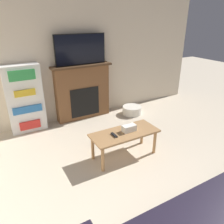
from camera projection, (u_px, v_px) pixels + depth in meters
wall_back at (62, 57)px, 4.39m from camera, size 6.75×0.06×2.70m
fireplace at (83, 92)px, 4.73m from camera, size 1.28×0.28×1.19m
tv at (81, 50)px, 4.36m from camera, size 1.07×0.03×0.61m
coffee_table at (125, 136)px, 3.44m from camera, size 1.08×0.47×0.44m
tissue_box at (129, 128)px, 3.43m from camera, size 0.22×0.12×0.10m
remote_control at (114, 135)px, 3.31m from camera, size 0.04×0.15×0.02m
bookshelf at (25, 99)px, 4.15m from camera, size 0.66×0.29×1.31m
storage_basket at (132, 110)px, 5.09m from camera, size 0.44×0.44×0.18m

